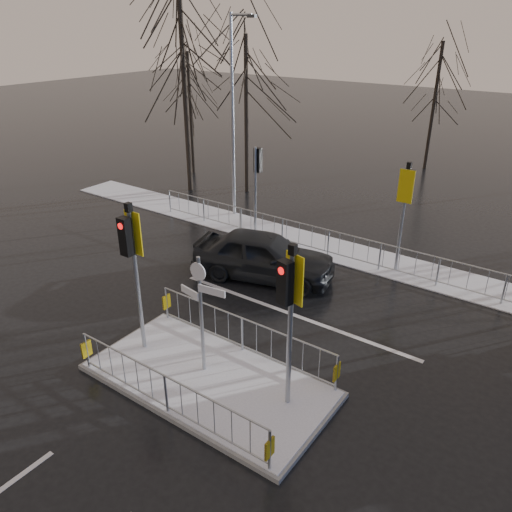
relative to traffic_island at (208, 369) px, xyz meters
The scene contains 11 objects.
ground 0.39m from the traffic_island, 42.90° to the right, with size 120.00×120.00×0.00m, color black.
snow_verge 8.60m from the traffic_island, 89.92° to the left, with size 30.00×2.00×0.04m, color white.
lane_markings 0.52m from the traffic_island, 88.07° to the right, with size 8.00×11.38×0.01m.
traffic_island is the anchor object (origin of this frame).
far_kerb_fixtures 8.11m from the traffic_island, 87.84° to the left, with size 18.00×0.65×3.83m.
car_far_lane 5.65m from the traffic_island, 110.68° to the left, with size 1.92×4.76×1.62m, color black.
tree_near_a 16.23m from the traffic_island, 133.66° to the left, with size 4.75×4.75×8.97m.
tree_near_b 15.57m from the traffic_island, 122.60° to the left, with size 4.00×4.00×7.55m.
tree_near_c 18.84m from the traffic_island, 132.79° to the left, with size 3.50×3.50×6.61m.
tree_far_a 22.52m from the traffic_island, 95.17° to the left, with size 3.75×3.75×7.08m.
street_lamp_left 12.17m from the traffic_island, 124.07° to the left, with size 1.25×0.18×8.20m.
Camera 1 is at (6.47, -7.16, 7.99)m, focal length 35.00 mm.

